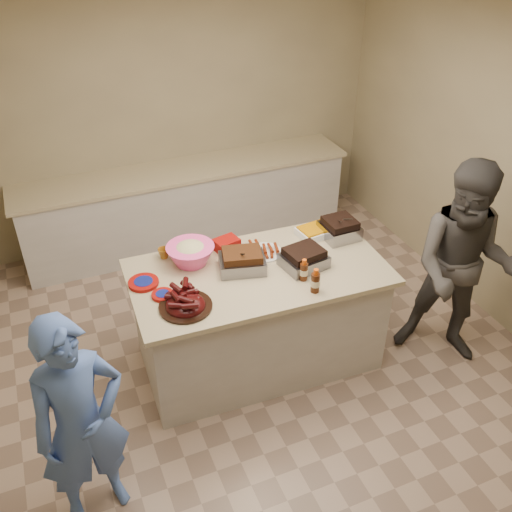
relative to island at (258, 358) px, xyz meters
name	(u,v)px	position (x,y,z in m)	size (l,w,h in m)	color
room	(266,367)	(0.02, -0.12, 0.00)	(4.50, 5.00, 2.70)	tan
back_counter	(187,205)	(0.02, 2.08, 0.45)	(3.60, 0.64, 0.90)	#BCB6AD
island	(258,358)	(0.00, 0.00, 0.00)	(1.99, 1.05, 0.94)	#BCB6AD
rib_platter	(186,307)	(-0.65, -0.22, 0.94)	(0.38, 0.38, 0.15)	#430A0B
pulled_pork_tray	(242,269)	(-0.11, 0.06, 0.94)	(0.35, 0.26, 0.11)	#47230F
brisket_tray	(303,266)	(0.35, -0.09, 0.94)	(0.33, 0.27, 0.10)	black
roasting_pan	(339,237)	(0.82, 0.19, 0.94)	(0.29, 0.29, 0.12)	gray
coleslaw_bowl	(191,263)	(-0.45, 0.30, 0.94)	(0.38, 0.38, 0.26)	#FF4C9D
sausage_plate	(265,253)	(0.14, 0.20, 0.94)	(0.29, 0.29, 0.05)	silver
mac_cheese_dish	(315,235)	(0.65, 0.29, 0.94)	(0.30, 0.22, 0.08)	#D48900
bbq_bottle_a	(303,279)	(0.27, -0.25, 0.94)	(0.06, 0.06, 0.18)	#3D1B0A
bbq_bottle_b	(315,291)	(0.28, -0.41, 0.94)	(0.07, 0.07, 0.20)	#3D1B0A
mustard_bottle	(228,264)	(-0.19, 0.17, 0.94)	(0.04, 0.04, 0.11)	#FFAD07
sauce_bowl	(239,257)	(-0.07, 0.23, 0.94)	(0.13, 0.04, 0.13)	silver
plate_stack_large	(144,284)	(-0.87, 0.16, 0.94)	(0.23, 0.23, 0.03)	#8B0A06
plate_stack_small	(163,296)	(-0.77, -0.03, 0.94)	(0.16, 0.16, 0.02)	#8B0A06
plastic_cup	(164,258)	(-0.63, 0.45, 0.94)	(0.09, 0.09, 0.09)	#976118
basket_stack	(227,249)	(-0.13, 0.37, 0.94)	(0.19, 0.14, 0.10)	#8B0A06
guest_blue	(102,502)	(-1.50, -0.85, 0.00)	(0.57, 1.58, 0.38)	#4E71C4
guest_gray	(443,350)	(1.54, -0.54, 0.00)	(0.87, 1.80, 0.68)	#46433F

